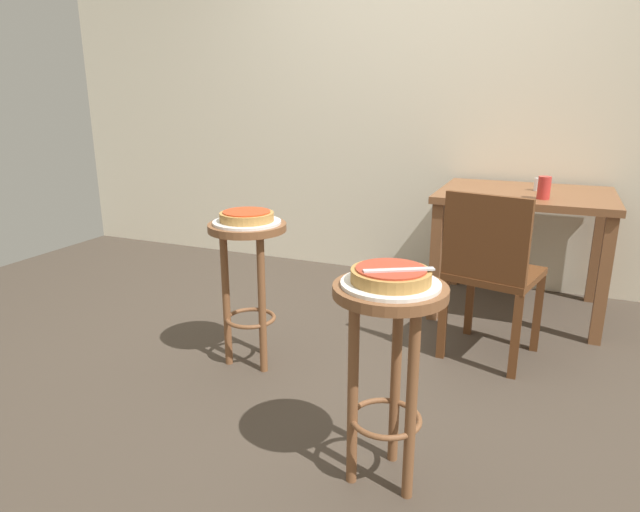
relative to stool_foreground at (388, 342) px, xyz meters
The scene contains 13 objects.
ground_plane 0.96m from the stool_foreground, 123.08° to the left, with size 6.00×6.00×0.00m, color #42382D.
back_wall 2.57m from the stool_foreground, 100.74° to the left, with size 6.00×0.10×3.00m, color beige.
stool_foreground is the anchor object (origin of this frame).
serving_plate_foreground 0.20m from the stool_foreground, 90.00° to the right, with size 0.31×0.31×0.01m, color white.
pizza_foreground 0.23m from the stool_foreground, 90.00° to the right, with size 0.25×0.25×0.05m.
stool_middle 1.03m from the stool_foreground, 145.90° to the left, with size 0.36×0.36×0.71m.
serving_plate_middle 1.05m from the stool_foreground, 145.90° to the left, with size 0.32×0.32×0.01m, color silver.
pizza_middle 1.06m from the stool_foreground, 145.90° to the left, with size 0.25×0.25×0.05m.
dining_table 1.86m from the stool_foreground, 81.08° to the left, with size 0.97×0.79×0.74m.
cup_near_edge 1.69m from the stool_foreground, 76.57° to the left, with size 0.07×0.07×0.12m, color red.
condiment_shaker 1.94m from the stool_foreground, 79.72° to the left, with size 0.04×0.04×0.07m, color white.
wooden_chair 1.09m from the stool_foreground, 79.56° to the left, with size 0.48×0.48×0.85m.
pizza_server_knife 0.26m from the stool_foreground, 33.69° to the right, with size 0.22×0.02×0.01m, color silver.
Camera 1 is at (0.88, -2.26, 1.28)m, focal length 30.99 mm.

